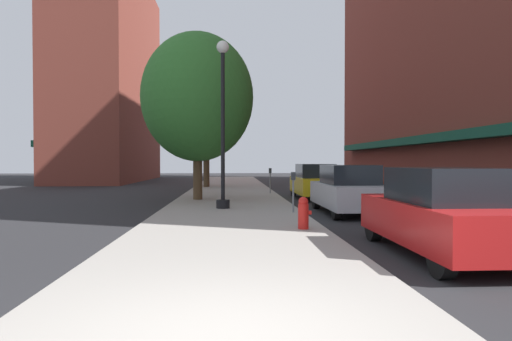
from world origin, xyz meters
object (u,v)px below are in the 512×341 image
at_px(tree_near, 206,121).
at_px(car_silver, 348,190).
at_px(parking_meter_near, 270,177).
at_px(fire_hydrant, 303,213).
at_px(parking_meter_far, 293,187).
at_px(car_red, 443,213).
at_px(lamppost, 223,121).
at_px(tree_mid, 198,97).
at_px(car_yellow, 315,182).

height_order(tree_near, car_silver, tree_near).
relative_size(parking_meter_near, tree_near, 0.19).
distance_m(parking_meter_near, tree_near, 8.05).
xyz_separation_m(fire_hydrant, parking_meter_far, (0.24, 3.51, 0.43)).
bearing_deg(car_silver, fire_hydrant, -116.98).
distance_m(parking_meter_near, car_red, 14.87).
distance_m(lamppost, tree_mid, 4.13).
distance_m(fire_hydrant, parking_meter_near, 12.08).
relative_size(lamppost, tree_near, 0.87).
bearing_deg(parking_meter_near, tree_near, 120.22).
bearing_deg(tree_near, lamppost, -84.28).
height_order(tree_mid, car_yellow, tree_mid).
distance_m(tree_mid, car_silver, 8.05).
relative_size(parking_meter_far, car_silver, 0.30).
xyz_separation_m(tree_near, car_silver, (5.61, -14.33, -3.61)).
xyz_separation_m(lamppost, fire_hydrant, (2.07, -4.89, -2.68)).
bearing_deg(car_yellow, car_red, -91.47).
relative_size(parking_meter_far, car_yellow, 0.30).
height_order(lamppost, car_yellow, lamppost).
height_order(fire_hydrant, tree_near, tree_near).
relative_size(lamppost, parking_meter_near, 4.50).
bearing_deg(fire_hydrant, car_yellow, 77.72).
height_order(parking_meter_far, tree_near, tree_near).
height_order(parking_meter_near, car_red, car_red).
bearing_deg(parking_meter_near, lamppost, -107.84).
height_order(parking_meter_near, tree_mid, tree_mid).
xyz_separation_m(lamppost, car_red, (4.26, -7.57, -2.39)).
bearing_deg(lamppost, parking_meter_far, -30.98).
xyz_separation_m(lamppost, car_yellow, (4.26, 5.18, -2.39)).
relative_size(fire_hydrant, tree_near, 0.12).
bearing_deg(parking_meter_far, tree_near, 103.84).
bearing_deg(fire_hydrant, car_silver, 61.39).
xyz_separation_m(car_red, car_yellow, (0.00, 12.75, 0.00)).
distance_m(lamppost, parking_meter_near, 7.87).
height_order(lamppost, car_red, lamppost).
distance_m(car_red, car_silver, 6.69).
distance_m(fire_hydrant, tree_mid, 10.05).
distance_m(tree_near, car_red, 22.05).
relative_size(parking_meter_far, car_red, 0.30).
distance_m(lamppost, parking_meter_far, 3.51).
relative_size(tree_near, car_yellow, 1.57).
relative_size(tree_mid, car_yellow, 1.69).
relative_size(car_red, car_yellow, 1.00).
relative_size(fire_hydrant, tree_mid, 0.11).
xyz_separation_m(parking_meter_near, tree_mid, (-3.48, -3.46, 3.62)).
bearing_deg(tree_mid, lamppost, -72.53).
bearing_deg(tree_mid, parking_meter_near, 44.78).
bearing_deg(parking_meter_far, car_yellow, 73.46).
relative_size(lamppost, car_yellow, 1.37).
xyz_separation_m(parking_meter_near, tree_near, (-3.66, 6.28, 3.47)).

